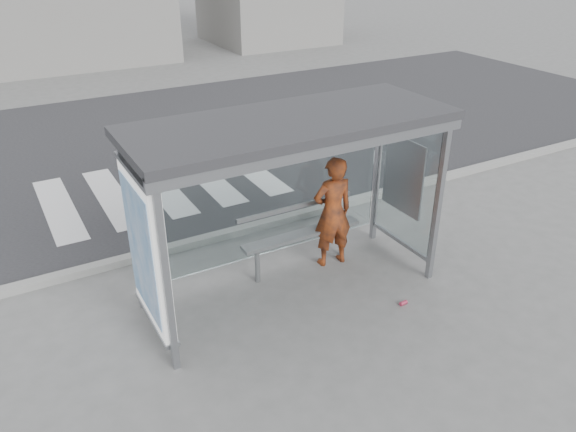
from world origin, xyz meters
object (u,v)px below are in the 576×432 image
Objects in this scene: bus_shelter at (264,169)px; person at (333,212)px; soda_can at (403,303)px; bench at (301,234)px.

bus_shelter is 1.74m from person.
person is 15.81× the size of soda_can.
person is 0.58m from bench.
soda_can is (1.58, -1.13, -1.95)m from bus_shelter.
bench reaches higher than soda_can.
bus_shelter reaches higher than bench.
person reaches higher than soda_can.
bench is at bearing 115.90° from soda_can.
bus_shelter is 2.39× the size of person.
bench is 1.83m from soda_can.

